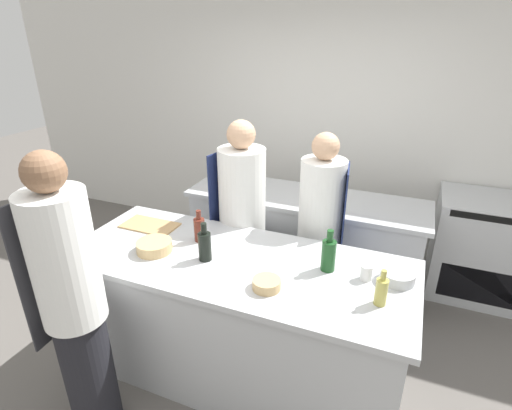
% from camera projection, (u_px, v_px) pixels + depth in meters
% --- Properties ---
extents(ground_plane, '(16.00, 16.00, 0.00)m').
position_uv_depth(ground_plane, '(238.00, 367.00, 3.00)').
color(ground_plane, '#605B56').
extents(wall_back, '(8.00, 0.06, 2.80)m').
position_uv_depth(wall_back, '(320.00, 124.00, 4.23)').
color(wall_back, silver).
rests_on(wall_back, ground_plane).
extents(prep_counter, '(2.31, 0.93, 0.94)m').
position_uv_depth(prep_counter, '(237.00, 317.00, 2.81)').
color(prep_counter, '#B7BABC').
rests_on(prep_counter, ground_plane).
extents(pass_counter, '(2.16, 0.67, 0.94)m').
position_uv_depth(pass_counter, '(303.00, 242.00, 3.79)').
color(pass_counter, '#B7BABC').
rests_on(pass_counter, ground_plane).
extents(oven_range, '(0.89, 0.68, 0.95)m').
position_uv_depth(oven_range, '(484.00, 248.00, 3.68)').
color(oven_range, '#B7BABC').
rests_on(oven_range, ground_plane).
extents(chef_at_prep_near, '(0.36, 0.34, 1.81)m').
position_uv_depth(chef_at_prep_near, '(74.00, 305.00, 2.23)').
color(chef_at_prep_near, black).
rests_on(chef_at_prep_near, ground_plane).
extents(chef_at_stove, '(0.38, 0.36, 1.66)m').
position_uv_depth(chef_at_stove, '(320.00, 236.00, 3.14)').
color(chef_at_stove, black).
rests_on(chef_at_stove, ground_plane).
extents(chef_at_pass_far, '(0.41, 0.39, 1.73)m').
position_uv_depth(chef_at_pass_far, '(242.00, 226.00, 3.23)').
color(chef_at_pass_far, black).
rests_on(chef_at_pass_far, ground_plane).
extents(bottle_olive_oil, '(0.09, 0.09, 0.28)m').
position_uv_depth(bottle_olive_oil, '(329.00, 254.00, 2.47)').
color(bottle_olive_oil, '#19471E').
rests_on(bottle_olive_oil, prep_counter).
extents(bottle_vinegar, '(0.09, 0.09, 0.27)m').
position_uv_depth(bottle_vinegar, '(205.00, 245.00, 2.58)').
color(bottle_vinegar, black).
rests_on(bottle_vinegar, prep_counter).
extents(bottle_wine, '(0.07, 0.07, 0.22)m').
position_uv_depth(bottle_wine, '(381.00, 291.00, 2.17)').
color(bottle_wine, '#B2A84C').
rests_on(bottle_wine, prep_counter).
extents(bottle_cooking_oil, '(0.08, 0.08, 0.24)m').
position_uv_depth(bottle_cooking_oil, '(199.00, 229.00, 2.82)').
color(bottle_cooking_oil, '#5B2319').
rests_on(bottle_cooking_oil, prep_counter).
extents(bowl_mixing_large, '(0.21, 0.21, 0.07)m').
position_uv_depth(bowl_mixing_large, '(398.00, 276.00, 2.39)').
color(bowl_mixing_large, '#B7BABC').
rests_on(bowl_mixing_large, prep_counter).
extents(bowl_prep_small, '(0.24, 0.24, 0.07)m').
position_uv_depth(bowl_prep_small, '(154.00, 246.00, 2.71)').
color(bowl_prep_small, tan).
rests_on(bowl_prep_small, prep_counter).
extents(bowl_ceramic_blue, '(0.17, 0.17, 0.06)m').
position_uv_depth(bowl_ceramic_blue, '(267.00, 284.00, 2.32)').
color(bowl_ceramic_blue, tan).
rests_on(bowl_ceramic_blue, prep_counter).
extents(cup, '(0.07, 0.07, 0.10)m').
position_uv_depth(cup, '(366.00, 272.00, 2.40)').
color(cup, white).
rests_on(cup, prep_counter).
extents(cutting_board, '(0.42, 0.23, 0.01)m').
position_uv_depth(cutting_board, '(150.00, 225.00, 3.06)').
color(cutting_board, tan).
rests_on(cutting_board, prep_counter).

